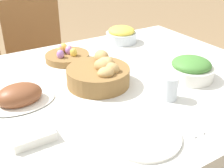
% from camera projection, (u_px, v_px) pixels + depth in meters
% --- Properties ---
extents(dining_table, '(1.62, 1.18, 0.73)m').
position_uv_depth(dining_table, '(104.00, 147.00, 1.42)').
color(dining_table, silver).
rests_on(dining_table, ground).
extents(chair_far_center, '(0.45, 0.45, 0.93)m').
position_uv_depth(chair_far_center, '(40.00, 61.00, 2.07)').
color(chair_far_center, brown).
rests_on(chair_far_center, ground).
extents(bread_basket, '(0.28, 0.28, 0.13)m').
position_uv_depth(bread_basket, '(100.00, 74.00, 1.22)').
color(bread_basket, olive).
rests_on(bread_basket, dining_table).
extents(egg_basket, '(0.23, 0.23, 0.08)m').
position_uv_depth(egg_basket, '(67.00, 56.00, 1.48)').
color(egg_basket, olive).
rests_on(egg_basket, dining_table).
extents(ham_platter, '(0.27, 0.19, 0.09)m').
position_uv_depth(ham_platter, '(20.00, 96.00, 1.09)').
color(ham_platter, white).
rests_on(ham_platter, dining_table).
extents(pineapple_bowl, '(0.19, 0.19, 0.10)m').
position_uv_depth(pineapple_bowl, '(121.00, 35.00, 1.72)').
color(pineapple_bowl, silver).
rests_on(pineapple_bowl, dining_table).
extents(green_salad_bowl, '(0.21, 0.21, 0.10)m').
position_uv_depth(green_salad_bowl, '(191.00, 69.00, 1.28)').
color(green_salad_bowl, white).
rests_on(green_salad_bowl, dining_table).
extents(dinner_plate, '(0.25, 0.25, 0.01)m').
position_uv_depth(dinner_plate, '(143.00, 136.00, 0.91)').
color(dinner_plate, white).
rests_on(dinner_plate, dining_table).
extents(fork, '(0.02, 0.18, 0.00)m').
position_uv_depth(fork, '(104.00, 153.00, 0.84)').
color(fork, silver).
rests_on(fork, dining_table).
extents(knife, '(0.02, 0.18, 0.00)m').
position_uv_depth(knife, '(177.00, 123.00, 0.98)').
color(knife, silver).
rests_on(knife, dining_table).
extents(spoon, '(0.02, 0.18, 0.00)m').
position_uv_depth(spoon, '(184.00, 120.00, 0.99)').
color(spoon, silver).
rests_on(spoon, dining_table).
extents(drinking_cup, '(0.07, 0.07, 0.10)m').
position_uv_depth(drinking_cup, '(170.00, 88.00, 1.11)').
color(drinking_cup, silver).
rests_on(drinking_cup, dining_table).
extents(butter_dish, '(0.14, 0.08, 0.03)m').
position_uv_depth(butter_dish, '(32.00, 136.00, 0.89)').
color(butter_dish, white).
rests_on(butter_dish, dining_table).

